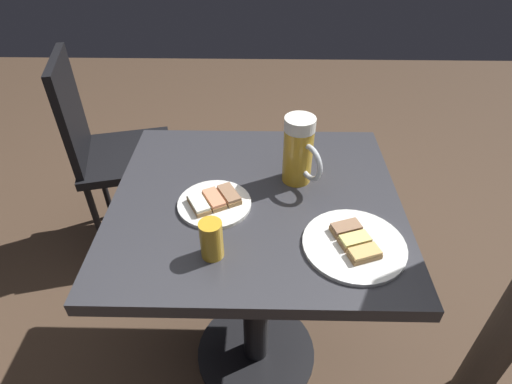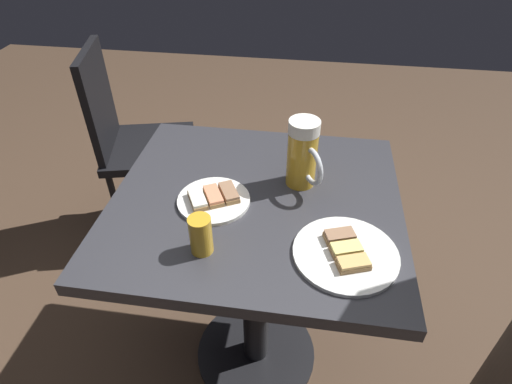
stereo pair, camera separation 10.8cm
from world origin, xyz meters
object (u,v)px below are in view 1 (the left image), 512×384
object	(u,v)px
beer_glass_small	(211,240)
beer_mug	(299,151)
plate_near	(354,244)
plate_far	(214,202)
cafe_chair	(107,146)

from	to	relation	value
beer_glass_small	beer_mug	bearing A→B (deg)	53.95
plate_near	beer_glass_small	xyz separation A→B (m)	(-0.32, -0.03, 0.04)
plate_far	beer_glass_small	xyz separation A→B (m)	(0.01, -0.17, 0.04)
beer_mug	plate_near	bearing A→B (deg)	-65.31
plate_near	cafe_chair	distance (m)	1.21
beer_glass_small	cafe_chair	size ratio (longest dim) A/B	0.11
beer_mug	beer_glass_small	size ratio (longest dim) A/B	2.01
cafe_chair	plate_far	bearing A→B (deg)	25.12
beer_glass_small	cafe_chair	world-z (taller)	cafe_chair
plate_near	beer_glass_small	bearing A→B (deg)	-174.50
plate_near	beer_mug	world-z (taller)	beer_mug
plate_near	cafe_chair	xyz separation A→B (m)	(-0.87, 0.80, -0.25)
plate_near	cafe_chair	world-z (taller)	cafe_chair
plate_far	plate_near	bearing A→B (deg)	-22.66
plate_far	beer_mug	world-z (taller)	beer_mug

